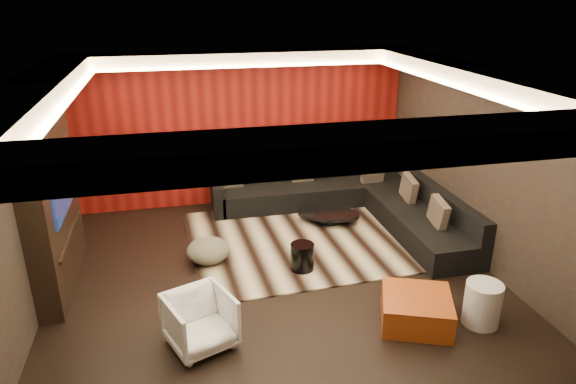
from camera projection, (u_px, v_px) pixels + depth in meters
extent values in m
cube|color=black|center=(277.00, 280.00, 7.13)|extent=(6.00, 6.00, 0.02)
cube|color=silver|center=(275.00, 74.00, 6.10)|extent=(6.00, 6.00, 0.02)
cube|color=black|center=(242.00, 129.00, 9.34)|extent=(6.00, 0.02, 2.80)
cube|color=black|center=(24.00, 206.00, 5.98)|extent=(0.02, 6.00, 2.80)
cube|color=black|center=(484.00, 168.00, 7.25)|extent=(0.02, 6.00, 2.80)
cube|color=#6B0C0A|center=(242.00, 129.00, 9.31)|extent=(5.98, 0.05, 2.78)
cube|color=silver|center=(242.00, 58.00, 8.59)|extent=(6.00, 0.60, 0.22)
cube|color=silver|center=(351.00, 147.00, 3.70)|extent=(6.00, 0.60, 0.22)
cube|color=silver|center=(32.00, 94.00, 5.57)|extent=(0.60, 4.80, 0.22)
cube|color=silver|center=(477.00, 77.00, 6.72)|extent=(0.60, 4.80, 0.22)
cube|color=#FFD899|center=(245.00, 66.00, 8.32)|extent=(4.80, 0.08, 0.04)
cube|color=#FFD899|center=(336.00, 146.00, 4.04)|extent=(4.80, 0.08, 0.04)
cube|color=#FFD899|center=(67.00, 101.00, 5.68)|extent=(0.08, 4.80, 0.04)
cube|color=#FFD899|center=(452.00, 85.00, 6.68)|extent=(0.08, 4.80, 0.04)
cube|color=black|center=(52.00, 208.00, 6.67)|extent=(0.30, 2.00, 2.20)
cube|color=black|center=(61.00, 182.00, 6.57)|extent=(0.04, 1.30, 0.80)
cube|color=black|center=(70.00, 235.00, 6.85)|extent=(0.04, 1.60, 0.04)
cube|color=beige|center=(315.00, 237.00, 8.33)|extent=(4.13, 3.18, 0.02)
cylinder|color=black|center=(328.00, 217.00, 8.83)|extent=(1.39, 1.39, 0.18)
cylinder|color=black|center=(302.00, 257.00, 7.29)|extent=(0.39, 0.39, 0.40)
ellipsoid|color=#BEB793|center=(208.00, 251.00, 7.51)|extent=(0.80, 0.80, 0.35)
cylinder|color=silver|center=(482.00, 304.00, 6.10)|extent=(0.57, 0.57, 0.54)
cube|color=#963B13|center=(416.00, 309.00, 6.14)|extent=(1.05, 1.05, 0.36)
imported|color=white|center=(200.00, 321.00, 5.70)|extent=(0.89, 0.90, 0.64)
cube|color=black|center=(314.00, 193.00, 9.63)|extent=(3.50, 0.90, 0.40)
cube|color=black|center=(309.00, 168.00, 9.81)|extent=(3.50, 0.20, 0.35)
cube|color=black|center=(420.00, 225.00, 8.32)|extent=(0.90, 2.60, 0.40)
cube|color=black|center=(442.00, 202.00, 8.26)|extent=(0.20, 2.60, 0.35)
cube|color=black|center=(217.00, 196.00, 9.21)|extent=(0.20, 0.90, 0.60)
cube|color=tan|center=(409.00, 188.00, 8.68)|extent=(0.12, 0.50, 0.50)
cube|color=tan|center=(232.00, 176.00, 9.25)|extent=(0.42, 0.20, 0.44)
cube|color=tan|center=(438.00, 213.00, 7.73)|extent=(0.12, 0.50, 0.50)
cube|color=tan|center=(302.00, 171.00, 9.54)|extent=(0.42, 0.20, 0.44)
cube|color=tan|center=(373.00, 172.00, 9.49)|extent=(0.42, 0.20, 0.44)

